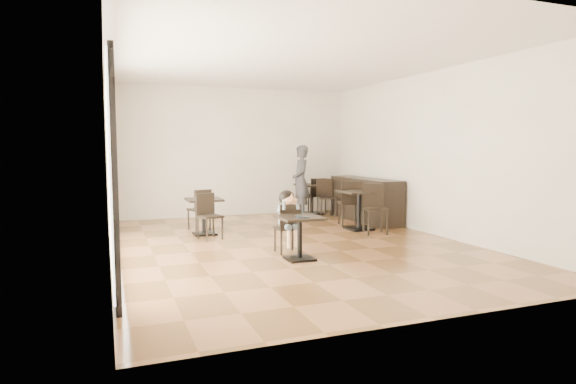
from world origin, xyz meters
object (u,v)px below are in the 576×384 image
cafe_table_back (312,199)px  chair_mid_b (375,209)px  cafe_table_left (204,217)px  cafe_table_mid (359,210)px  chair_left_b (210,217)px  child (287,222)px  chair_back_b (326,198)px  adult_patron (301,181)px  child_chair (287,228)px  chair_left_a (199,210)px  child_table (300,238)px  chair_back_a (317,196)px  chair_mid_a (349,203)px

cafe_table_back → chair_mid_b: (0.04, -3.05, 0.10)m
cafe_table_left → chair_mid_b: size_ratio=0.72×
cafe_table_mid → chair_left_b: chair_left_b is taller
child → chair_back_b: size_ratio=1.09×
adult_patron → chair_left_b: 3.53m
chair_left_b → chair_mid_b: bearing=-28.4°
child_chair → chair_left_a: size_ratio=0.94×
cafe_table_mid → chair_left_a: size_ratio=0.95×
chair_mid_b → chair_left_a: (-3.20, 1.67, -0.06)m
cafe_table_mid → chair_left_a: chair_left_a is taller
child_table → chair_mid_b: 2.74m
child_chair → cafe_table_back: size_ratio=1.04×
cafe_table_back → child: bearing=-118.7°
child_chair → cafe_table_back: 4.61m
cafe_table_mid → chair_mid_b: 0.56m
adult_patron → cafe_table_back: bearing=134.3°
child → chair_left_b: bearing=121.1°
cafe_table_mid → chair_back_a: bearing=86.0°
chair_left_a → chair_back_b: chair_back_b is taller
cafe_table_left → chair_left_a: size_ratio=0.83×
chair_left_a → chair_left_b: same height
adult_patron → chair_back_a: size_ratio=1.90×
child_chair → adult_patron: adult_patron is taller
chair_left_a → chair_back_a: 3.60m
child → chair_back_a: child is taller
cafe_table_mid → chair_left_b: bearing=179.6°
cafe_table_back → chair_left_b: 4.02m
chair_back_b → chair_mid_b: bearing=-83.2°
child_table → chair_back_b: bearing=59.6°
adult_patron → chair_mid_a: (0.47, -1.65, -0.39)m
child → chair_mid_b: (2.26, 0.99, -0.02)m
child → adult_patron: bearing=64.5°
chair_left_b → chair_back_a: chair_back_a is taller
chair_back_a → chair_back_b: 0.58m
chair_mid_a → cafe_table_mid: bearing=98.1°
child_chair → chair_left_a: bearing=-70.5°
cafe_table_mid → cafe_table_back: 2.50m
child_chair → child: (0.00, 0.00, 0.10)m
child → chair_mid_a: 3.08m
cafe_table_left → chair_back_a: bearing=30.5°
adult_patron → cafe_table_back: adult_patron is taller
child → cafe_table_mid: child is taller
chair_left_b → chair_back_b: size_ratio=0.92×
child_table → cafe_table_back: 5.10m
child_table → child_chair: child_chair is taller
child → chair_back_b: bearing=55.8°
child_table → chair_left_b: 2.32m
adult_patron → cafe_table_mid: bearing=19.9°
chair_back_a → chair_left_a: bearing=32.4°
child_chair → cafe_table_back: child_chair is taller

